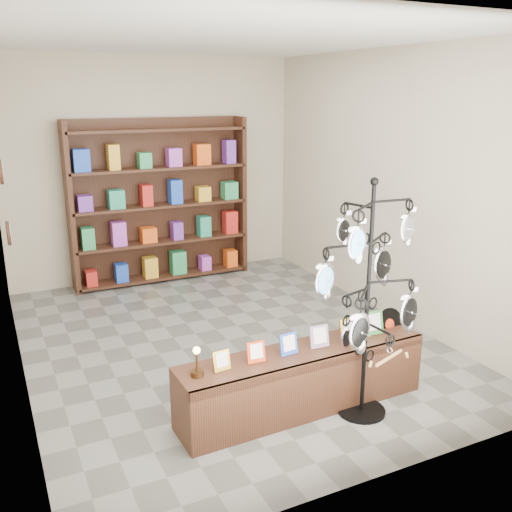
{
  "coord_description": "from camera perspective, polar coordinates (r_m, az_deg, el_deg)",
  "views": [
    {
      "loc": [
        -2.14,
        -5.12,
        2.54
      ],
      "look_at": [
        -0.15,
        -1.0,
        1.21
      ],
      "focal_mm": 40.0,
      "sensor_mm": 36.0,
      "label": 1
    }
  ],
  "objects": [
    {
      "name": "display_tree",
      "position": [
        4.47,
        11.2,
        -2.68
      ],
      "size": [
        1.01,
        0.99,
        1.93
      ],
      "rotation": [
        0.0,
        0.0,
        0.27
      ],
      "color": "black",
      "rests_on": "ground"
    },
    {
      "name": "front_shelf",
      "position": [
        4.8,
        4.73,
        -12.17
      ],
      "size": [
        2.15,
        0.5,
        0.76
      ],
      "rotation": [
        0.0,
        0.0,
        0.03
      ],
      "color": "black",
      "rests_on": "ground"
    },
    {
      "name": "room_envelope",
      "position": [
        5.6,
        -3.13,
        9.1
      ],
      "size": [
        5.0,
        5.0,
        5.0
      ],
      "color": "#BBAD97",
      "rests_on": "ground"
    },
    {
      "name": "ground",
      "position": [
        6.11,
        -2.86,
        -8.4
      ],
      "size": [
        5.0,
        5.0,
        0.0
      ],
      "primitive_type": "plane",
      "color": "slate",
      "rests_on": "ground"
    },
    {
      "name": "back_shelving",
      "position": [
        7.87,
        -9.55,
        4.91
      ],
      "size": [
        2.42,
        0.36,
        2.2
      ],
      "color": "black",
      "rests_on": "ground"
    },
    {
      "name": "wall_clocks",
      "position": [
        6.02,
        -23.84,
        4.87
      ],
      "size": [
        0.03,
        0.24,
        0.84
      ],
      "color": "black",
      "rests_on": "ground"
    }
  ]
}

